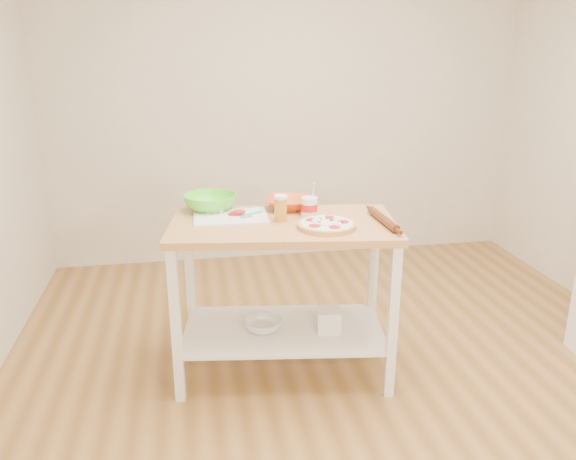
% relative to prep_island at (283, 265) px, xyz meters
% --- Properties ---
extents(room_shell, '(4.04, 4.54, 2.74)m').
position_rel_prep_island_xyz_m(room_shell, '(0.36, -0.37, 0.70)').
color(room_shell, olive).
rests_on(room_shell, ground).
extents(prep_island, '(1.29, 0.82, 0.90)m').
position_rel_prep_island_xyz_m(prep_island, '(0.00, 0.00, 0.00)').
color(prep_island, tan).
rests_on(prep_island, ground).
extents(pizza, '(0.31, 0.31, 0.05)m').
position_rel_prep_island_xyz_m(pizza, '(0.20, -0.14, 0.27)').
color(pizza, tan).
rests_on(pizza, prep_island).
extents(cutting_board, '(0.41, 0.31, 0.04)m').
position_rel_prep_island_xyz_m(cutting_board, '(-0.27, 0.13, 0.26)').
color(cutting_board, white).
rests_on(cutting_board, prep_island).
extents(spatula, '(0.13, 0.11, 0.01)m').
position_rel_prep_island_xyz_m(spatula, '(-0.16, 0.11, 0.27)').
color(spatula, teal).
rests_on(spatula, cutting_board).
extents(knife, '(0.27, 0.04, 0.01)m').
position_rel_prep_island_xyz_m(knife, '(-0.31, 0.27, 0.27)').
color(knife, silver).
rests_on(knife, cutting_board).
extents(orange_bowl, '(0.33, 0.33, 0.07)m').
position_rel_prep_island_xyz_m(orange_bowl, '(0.07, 0.25, 0.28)').
color(orange_bowl, '#D04D1C').
rests_on(orange_bowl, prep_island).
extents(green_bowl, '(0.41, 0.41, 0.09)m').
position_rel_prep_island_xyz_m(green_bowl, '(-0.37, 0.29, 0.30)').
color(green_bowl, '#5AE236').
rests_on(green_bowl, prep_island).
extents(beer_pint, '(0.07, 0.07, 0.14)m').
position_rel_prep_island_xyz_m(beer_pint, '(-0.01, 0.02, 0.32)').
color(beer_pint, '#BF8521').
rests_on(beer_pint, prep_island).
extents(yogurt_tub, '(0.09, 0.09, 0.20)m').
position_rel_prep_island_xyz_m(yogurt_tub, '(0.16, 0.07, 0.30)').
color(yogurt_tub, white).
rests_on(yogurt_tub, prep_island).
extents(rolling_pin, '(0.05, 0.37, 0.04)m').
position_rel_prep_island_xyz_m(rolling_pin, '(0.52, -0.12, 0.27)').
color(rolling_pin, '#562A13').
rests_on(rolling_pin, prep_island).
extents(shelf_glass_bowl, '(0.24, 0.24, 0.07)m').
position_rel_prep_island_xyz_m(shelf_glass_bowl, '(-0.12, -0.00, -0.36)').
color(shelf_glass_bowl, silver).
rests_on(shelf_glass_bowl, prep_island).
extents(shelf_bin, '(0.14, 0.14, 0.13)m').
position_rel_prep_island_xyz_m(shelf_bin, '(0.25, -0.06, -0.33)').
color(shelf_bin, white).
rests_on(shelf_bin, prep_island).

